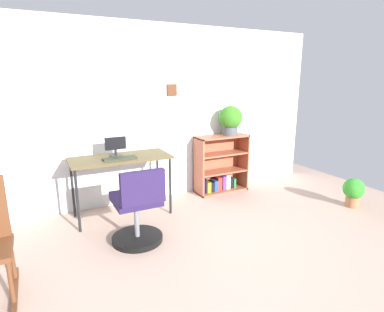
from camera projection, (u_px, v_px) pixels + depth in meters
ground_plane at (241, 281)px, 2.60m from camera, size 6.24×6.24×0.00m
wall_back at (149, 115)px, 4.18m from camera, size 5.20×0.12×2.32m
desk at (121, 162)px, 3.71m from camera, size 1.16×0.51×0.74m
monitor at (116, 147)px, 3.69m from camera, size 0.25×0.15×0.23m
keyboard at (120, 158)px, 3.58m from camera, size 0.38×0.15×0.02m
office_chair at (138, 211)px, 3.12m from camera, size 0.52×0.55×0.82m
bookshelf_low at (219, 166)px, 4.64m from camera, size 0.78×0.30×0.83m
potted_plant_on_shelf at (231, 119)px, 4.49m from camera, size 0.33×0.33×0.42m
potted_plant_floor at (354, 191)px, 4.07m from camera, size 0.27×0.27×0.38m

